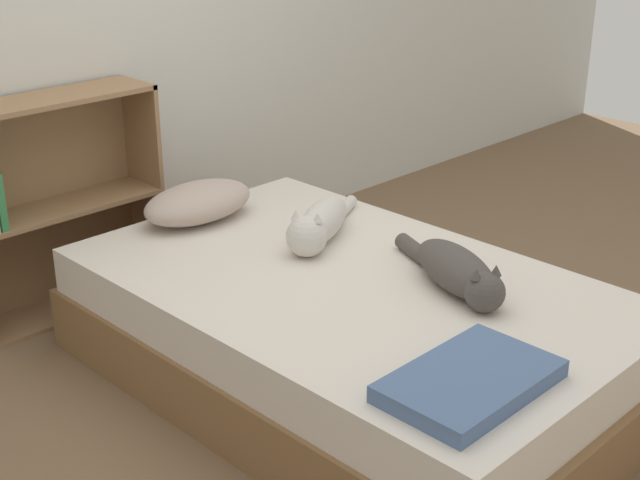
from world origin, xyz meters
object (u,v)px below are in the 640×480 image
(bed, at_px, (350,332))
(cat_light, at_px, (319,225))
(cat_dark, at_px, (458,272))
(pillow, at_px, (198,202))
(bookshelf, at_px, (50,203))

(bed, relative_size, cat_light, 3.43)
(cat_dark, bearing_deg, bed, -127.55)
(cat_light, distance_m, cat_dark, 0.61)
(pillow, xyz_separation_m, bookshelf, (-0.39, 0.46, -0.02))
(pillow, relative_size, cat_dark, 0.81)
(bed, xyz_separation_m, cat_dark, (0.18, -0.31, 0.27))
(bed, relative_size, cat_dark, 3.33)
(bed, bearing_deg, cat_dark, -59.55)
(pillow, height_order, cat_light, cat_light)
(pillow, xyz_separation_m, cat_dark, (0.20, -1.11, -0.00))
(bed, height_order, pillow, pillow)
(bed, bearing_deg, pillow, 91.47)
(pillow, bearing_deg, cat_dark, -79.66)
(bed, xyz_separation_m, bookshelf, (-0.41, 1.26, 0.26))
(pillow, bearing_deg, bookshelf, 130.64)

